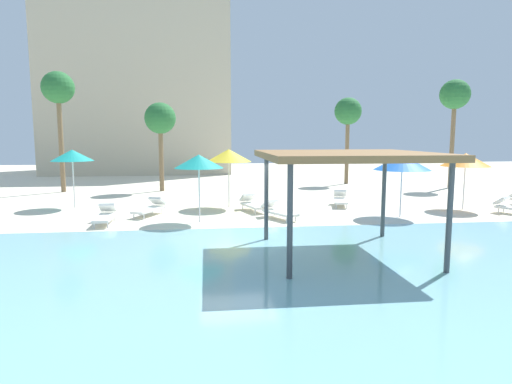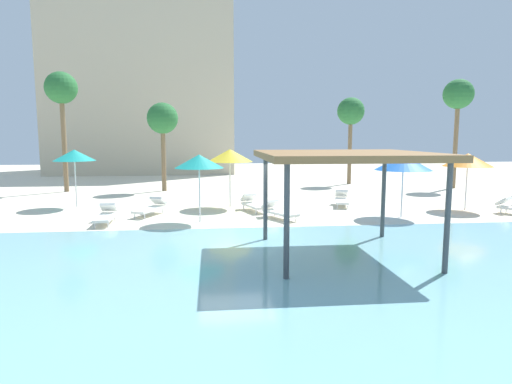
# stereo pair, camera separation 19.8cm
# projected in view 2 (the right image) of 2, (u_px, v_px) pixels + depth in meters

# --- Properties ---
(ground_plane) EXTENTS (80.00, 80.00, 0.00)m
(ground_plane) POSITION_uv_depth(u_px,v_px,m) (236.00, 239.00, 14.49)
(ground_plane) COLOR beige
(lagoon_water) EXTENTS (44.00, 13.50, 0.04)m
(lagoon_water) POSITION_uv_depth(u_px,v_px,m) (251.00, 295.00, 9.31)
(lagoon_water) COLOR #7AB7C1
(lagoon_water) RESTS_ON ground
(shade_pavilion) EXTENTS (4.66, 4.66, 2.95)m
(shade_pavilion) POSITION_uv_depth(u_px,v_px,m) (345.00, 158.00, 12.11)
(shade_pavilion) COLOR #42474C
(shade_pavilion) RESTS_ON ground
(beach_umbrella_teal_0) EXTENTS (1.93, 1.93, 2.68)m
(beach_umbrella_teal_0) POSITION_uv_depth(u_px,v_px,m) (199.00, 161.00, 17.04)
(beach_umbrella_teal_0) COLOR silver
(beach_umbrella_teal_0) RESTS_ON ground
(beach_umbrella_orange_2) EXTENTS (2.20, 2.20, 2.62)m
(beach_umbrella_orange_2) POSITION_uv_depth(u_px,v_px,m) (468.00, 160.00, 19.90)
(beach_umbrella_orange_2) COLOR silver
(beach_umbrella_orange_2) RESTS_ON ground
(beach_umbrella_yellow_3) EXTENTS (2.18, 2.18, 2.78)m
(beach_umbrella_yellow_3) POSITION_uv_depth(u_px,v_px,m) (230.00, 156.00, 20.63)
(beach_umbrella_yellow_3) COLOR silver
(beach_umbrella_yellow_3) RESTS_ON ground
(beach_umbrella_blue_5) EXTENTS (2.34, 2.34, 2.63)m
(beach_umbrella_blue_5) POSITION_uv_depth(u_px,v_px,m) (403.00, 162.00, 18.05)
(beach_umbrella_blue_5) COLOR silver
(beach_umbrella_blue_5) RESTS_ON ground
(beach_umbrella_teal_6) EXTENTS (1.95, 1.95, 2.76)m
(beach_umbrella_teal_6) POSITION_uv_depth(u_px,v_px,m) (74.00, 155.00, 20.63)
(beach_umbrella_teal_6) COLOR silver
(beach_umbrella_teal_6) RESTS_ON ground
(lounge_chair_0) EXTENTS (0.67, 1.92, 0.74)m
(lounge_chair_0) POSITION_uv_depth(u_px,v_px,m) (106.00, 215.00, 16.98)
(lounge_chair_0) COLOR white
(lounge_chair_0) RESTS_ON ground
(lounge_chair_2) EXTENTS (1.14, 1.99, 0.74)m
(lounge_chair_2) POSITION_uv_depth(u_px,v_px,m) (253.00, 204.00, 19.81)
(lounge_chair_2) COLOR white
(lounge_chair_2) RESTS_ON ground
(lounge_chair_3) EXTENTS (1.41, 1.96, 0.74)m
(lounge_chair_3) POSITION_uv_depth(u_px,v_px,m) (278.00, 211.00, 17.96)
(lounge_chair_3) COLOR white
(lounge_chair_3) RESTS_ON ground
(lounge_chair_4) EXTENTS (1.34, 1.97, 0.74)m
(lounge_chair_4) POSITION_uv_depth(u_px,v_px,m) (151.00, 207.00, 18.78)
(lounge_chair_4) COLOR white
(lounge_chair_4) RESTS_ON ground
(lounge_chair_6) EXTENTS (1.06, 1.99, 0.74)m
(lounge_chair_6) POSITION_uv_depth(u_px,v_px,m) (342.00, 199.00, 21.24)
(lounge_chair_6) COLOR white
(lounge_chair_6) RESTS_ON ground
(palm_tree_0) EXTENTS (1.90, 1.90, 5.44)m
(palm_tree_0) POSITION_uv_depth(u_px,v_px,m) (163.00, 120.00, 26.61)
(palm_tree_0) COLOR brown
(palm_tree_0) RESTS_ON ground
(palm_tree_1) EXTENTS (1.90, 1.90, 7.02)m
(palm_tree_1) POSITION_uv_depth(u_px,v_px,m) (458.00, 97.00, 27.87)
(palm_tree_1) COLOR brown
(palm_tree_1) RESTS_ON ground
(palm_tree_2) EXTENTS (1.90, 1.90, 7.22)m
(palm_tree_2) POSITION_uv_depth(u_px,v_px,m) (61.00, 91.00, 25.99)
(palm_tree_2) COLOR brown
(palm_tree_2) RESTS_ON ground
(palm_tree_3) EXTENTS (1.90, 1.90, 6.09)m
(palm_tree_3) POSITION_uv_depth(u_px,v_px,m) (351.00, 113.00, 30.48)
(palm_tree_3) COLOR brown
(palm_tree_3) RESTS_ON ground
(hotel_block_0) EXTENTS (16.41, 10.17, 15.98)m
(hotel_block_0) POSITION_uv_depth(u_px,v_px,m) (146.00, 88.00, 41.56)
(hotel_block_0) COLOR beige
(hotel_block_0) RESTS_ON ground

